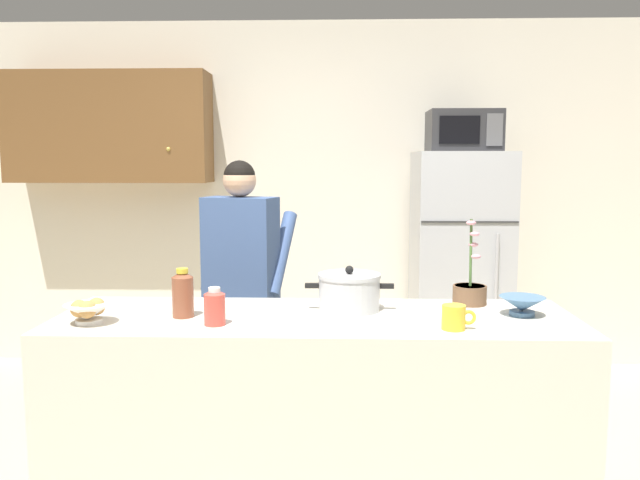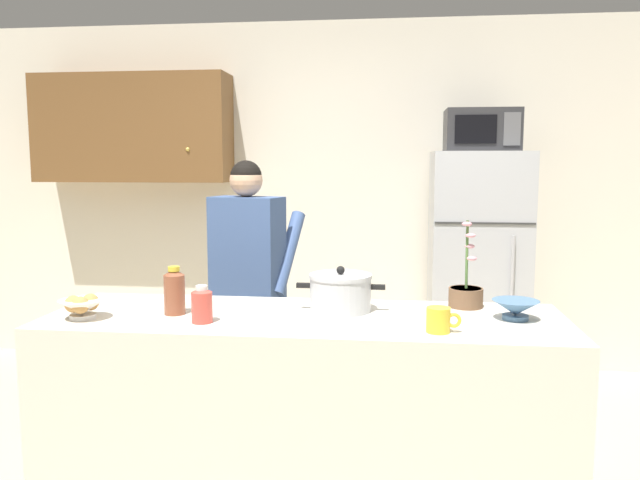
{
  "view_description": "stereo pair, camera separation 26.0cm",
  "coord_description": "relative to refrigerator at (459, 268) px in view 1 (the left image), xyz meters",
  "views": [
    {
      "loc": [
        0.1,
        -2.55,
        1.55
      ],
      "look_at": [
        0.0,
        0.55,
        1.17
      ],
      "focal_mm": 35.3,
      "sensor_mm": 36.0,
      "label": 1
    },
    {
      "loc": [
        0.36,
        -2.53,
        1.55
      ],
      "look_at": [
        0.0,
        0.55,
        1.17
      ],
      "focal_mm": 35.3,
      "sensor_mm": 36.0,
      "label": 2
    }
  ],
  "objects": [
    {
      "name": "coffee_mug",
      "position": [
        -0.4,
        -2.05,
        0.15
      ],
      "size": [
        0.13,
        0.09,
        0.1
      ],
      "color": "yellow",
      "rests_on": "kitchen_island"
    },
    {
      "name": "empty_bowl",
      "position": [
        -0.08,
        -1.82,
        0.15
      ],
      "size": [
        0.19,
        0.19,
        0.08
      ],
      "color": "#4C7299",
      "rests_on": "kitchen_island"
    },
    {
      "name": "back_wall_unit",
      "position": [
        -1.22,
        0.41,
        0.58
      ],
      "size": [
        6.0,
        0.48,
        2.6
      ],
      "color": "silver",
      "rests_on": "ground"
    },
    {
      "name": "person_near_pot",
      "position": [
        -1.39,
        -0.94,
        0.15
      ],
      "size": [
        0.56,
        0.5,
        1.57
      ],
      "color": "#726656",
      "rests_on": "ground"
    },
    {
      "name": "bottle_near_edge",
      "position": [
        -1.33,
        -2.01,
        0.18
      ],
      "size": [
        0.08,
        0.08,
        0.15
      ],
      "color": "#D84C3F",
      "rests_on": "kitchen_island"
    },
    {
      "name": "microwave",
      "position": [
        0.0,
        -0.02,
        0.95
      ],
      "size": [
        0.48,
        0.37,
        0.28
      ],
      "color": "#2D2D30",
      "rests_on": "refrigerator"
    },
    {
      "name": "kitchen_island",
      "position": [
        -0.94,
        -1.85,
        -0.35
      ],
      "size": [
        2.15,
        0.68,
        0.92
      ],
      "primitive_type": "cube",
      "color": "silver",
      "rests_on": "ground"
    },
    {
      "name": "bottle_mid_counter",
      "position": [
        -1.48,
        -1.89,
        0.21
      ],
      "size": [
        0.09,
        0.09,
        0.2
      ],
      "color": "brown",
      "rests_on": "kitchen_island"
    },
    {
      "name": "potted_orchid",
      "position": [
        -0.26,
        -1.61,
        0.17
      ],
      "size": [
        0.15,
        0.15,
        0.38
      ],
      "color": "brown",
      "rests_on": "kitchen_island"
    },
    {
      "name": "bread_bowl",
      "position": [
        -1.83,
        -2.01,
        0.16
      ],
      "size": [
        0.19,
        0.19,
        0.1
      ],
      "color": "white",
      "rests_on": "kitchen_island"
    },
    {
      "name": "refrigerator",
      "position": [
        0.0,
        0.0,
        0.0
      ],
      "size": [
        0.64,
        0.68,
        1.63
      ],
      "color": "#B7BABF",
      "rests_on": "ground"
    },
    {
      "name": "cooking_pot",
      "position": [
        -0.8,
        -1.74,
        0.19
      ],
      "size": [
        0.38,
        0.27,
        0.19
      ],
      "color": "silver",
      "rests_on": "kitchen_island"
    }
  ]
}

